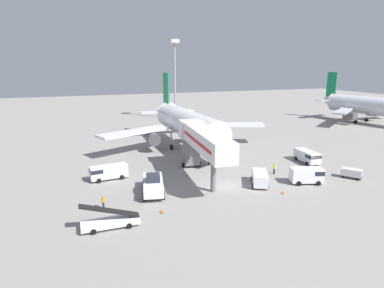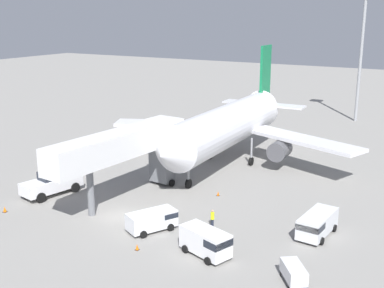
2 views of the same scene
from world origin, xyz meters
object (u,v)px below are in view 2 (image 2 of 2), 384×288
at_px(service_van_mid_center, 153,219).
at_px(baggage_cart_outer_left, 294,273).
at_px(safety_cone_alpha, 137,247).
at_px(jet_bridge, 127,146).
at_px(apron_light_mast, 363,29).
at_px(safety_cone_bravo, 5,209).
at_px(airplane_at_gate, 229,125).
at_px(pushback_tug, 51,184).
at_px(ground_crew_worker_foreground, 212,218).
at_px(safety_cone_charlie, 218,194).
at_px(service_van_mid_left, 317,224).
at_px(service_van_far_left, 66,160).
at_px(service_van_rear_left, 207,241).

bearing_deg(service_van_mid_center, baggage_cart_outer_left, -9.88).
bearing_deg(safety_cone_alpha, jet_bridge, 130.21).
height_order(jet_bridge, apron_light_mast, apron_light_mast).
height_order(safety_cone_alpha, safety_cone_bravo, safety_cone_bravo).
xyz_separation_m(airplane_at_gate, pushback_tug, (-11.84, -20.47, -3.99)).
bearing_deg(pushback_tug, ground_crew_worker_foreground, 3.16).
xyz_separation_m(service_van_mid_center, safety_cone_alpha, (1.06, -4.00, -0.80)).
height_order(baggage_cart_outer_left, ground_crew_worker_foreground, ground_crew_worker_foreground).
height_order(airplane_at_gate, pushback_tug, airplane_at_gate).
xyz_separation_m(service_van_mid_center, safety_cone_charlie, (1.20, 10.94, -0.81)).
bearing_deg(safety_cone_alpha, service_van_mid_left, 39.77).
xyz_separation_m(service_van_mid_left, safety_cone_charlie, (-12.29, 4.60, -0.93)).
bearing_deg(safety_cone_bravo, service_van_mid_left, 19.59).
bearing_deg(baggage_cart_outer_left, airplane_at_gate, 124.89).
bearing_deg(baggage_cart_outer_left, safety_cone_charlie, 134.32).
distance_m(service_van_far_left, apron_light_mast, 57.42).
height_order(service_van_mid_center, service_van_far_left, service_van_far_left).
bearing_deg(ground_crew_worker_foreground, service_van_mid_center, -145.30).
height_order(jet_bridge, safety_cone_alpha, jet_bridge).
relative_size(baggage_cart_outer_left, ground_crew_worker_foreground, 1.67).
bearing_deg(airplane_at_gate, service_van_far_left, -142.59).
xyz_separation_m(jet_bridge, service_van_mid_left, (20.31, 1.02, -4.69)).
height_order(baggage_cart_outer_left, safety_cone_charlie, baggage_cart_outer_left).
relative_size(safety_cone_charlie, apron_light_mast, 0.02).
height_order(jet_bridge, safety_cone_bravo, jet_bridge).
xyz_separation_m(airplane_at_gate, safety_cone_alpha, (4.21, -26.55, -4.99)).
xyz_separation_m(airplane_at_gate, safety_cone_charlie, (4.35, -11.61, -5.00)).
height_order(airplane_at_gate, service_van_mid_left, airplane_at_gate).
bearing_deg(ground_crew_worker_foreground, airplane_at_gate, 111.63).
bearing_deg(ground_crew_worker_foreground, service_van_far_left, 165.30).
xyz_separation_m(safety_cone_bravo, apron_light_mast, (21.20, 62.45, 16.49)).
xyz_separation_m(ground_crew_worker_foreground, safety_cone_bravo, (-20.01, -7.11, -0.67)).
bearing_deg(safety_cone_bravo, pushback_tug, 85.54).
distance_m(jet_bridge, baggage_cart_outer_left, 23.10).
distance_m(safety_cone_bravo, safety_cone_charlie, 22.35).
height_order(safety_cone_alpha, apron_light_mast, apron_light_mast).
xyz_separation_m(service_van_mid_left, ground_crew_worker_foreground, (-8.94, -3.19, -0.22)).
relative_size(service_van_mid_left, apron_light_mast, 0.22).
bearing_deg(airplane_at_gate, safety_cone_charlie, -69.48).
relative_size(baggage_cart_outer_left, apron_light_mast, 0.13).
bearing_deg(service_van_rear_left, ground_crew_worker_foreground, 112.47).
height_order(pushback_tug, service_van_rear_left, pushback_tug).
relative_size(pushback_tug, service_van_mid_left, 1.31).
bearing_deg(safety_cone_alpha, ground_crew_worker_foreground, 64.01).
distance_m(service_van_rear_left, baggage_cart_outer_left, 7.70).
xyz_separation_m(service_van_mid_left, baggage_cart_outer_left, (0.83, -8.83, -0.37)).
bearing_deg(safety_cone_alpha, pushback_tug, 159.27).
distance_m(ground_crew_worker_foreground, safety_cone_bravo, 21.24).
distance_m(ground_crew_worker_foreground, safety_cone_alpha, 7.99).
xyz_separation_m(jet_bridge, pushback_tug, (-8.17, -3.25, -4.61)).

